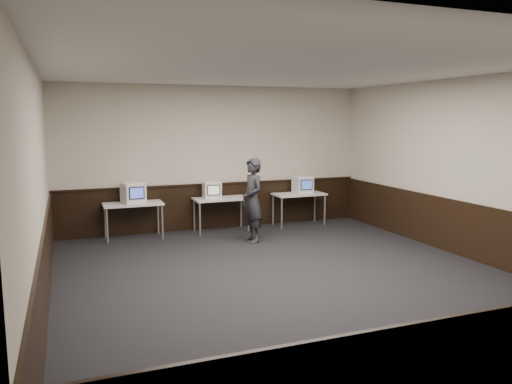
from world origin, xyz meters
TOP-DOWN VIEW (x-y plane):
  - floor at (0.00, 0.00)m, footprint 8.00×8.00m
  - ceiling at (0.00, 0.00)m, footprint 8.00×8.00m
  - back_wall at (0.00, 4.00)m, footprint 7.00×0.00m
  - front_wall at (0.00, -4.00)m, footprint 7.00×0.00m
  - left_wall at (-3.50, 0.00)m, footprint 0.00×8.00m
  - right_wall at (3.50, 0.00)m, footprint 0.00×8.00m
  - wainscot_back at (0.00, 3.98)m, footprint 6.98×0.04m
  - wainscot_front at (0.00, -3.98)m, footprint 6.98×0.04m
  - wainscot_left at (-3.48, 0.00)m, footprint 0.04×7.98m
  - wainscot_right at (3.48, 0.00)m, footprint 0.04×7.98m
  - wainscot_rail at (0.00, 3.96)m, footprint 6.98×0.06m
  - desk_left at (-1.90, 3.60)m, footprint 1.20×0.60m
  - desk_center at (0.00, 3.60)m, footprint 1.20×0.60m
  - desk_right at (1.90, 3.60)m, footprint 1.20×0.60m
  - emac_left at (-1.89, 3.61)m, footprint 0.51×0.52m
  - emac_center at (-0.20, 3.62)m, footprint 0.40×0.43m
  - emac_right at (1.99, 3.60)m, footprint 0.41×0.44m
  - person at (0.31, 2.46)m, footprint 0.46×0.65m

SIDE VIEW (x-z plane):
  - floor at x=0.00m, z-range 0.00..0.00m
  - wainscot_back at x=0.00m, z-range 0.00..1.00m
  - wainscot_front at x=0.00m, z-range 0.00..1.00m
  - wainscot_left at x=-3.48m, z-range 0.00..1.00m
  - wainscot_right at x=3.48m, z-range 0.00..1.00m
  - desk_left at x=-1.90m, z-range 0.30..1.05m
  - desk_center at x=0.00m, z-range 0.30..1.05m
  - desk_right at x=1.90m, z-range 0.30..1.05m
  - person at x=0.31m, z-range 0.00..1.70m
  - emac_center at x=-0.20m, z-range 0.75..1.12m
  - emac_right at x=1.99m, z-range 0.75..1.15m
  - emac_left at x=-1.89m, z-range 0.75..1.18m
  - wainscot_rail at x=0.00m, z-range 1.00..1.04m
  - back_wall at x=0.00m, z-range -1.90..5.10m
  - front_wall at x=0.00m, z-range -1.90..5.10m
  - left_wall at x=-3.50m, z-range -2.40..5.60m
  - right_wall at x=3.50m, z-range -2.40..5.60m
  - ceiling at x=0.00m, z-range 3.20..3.20m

